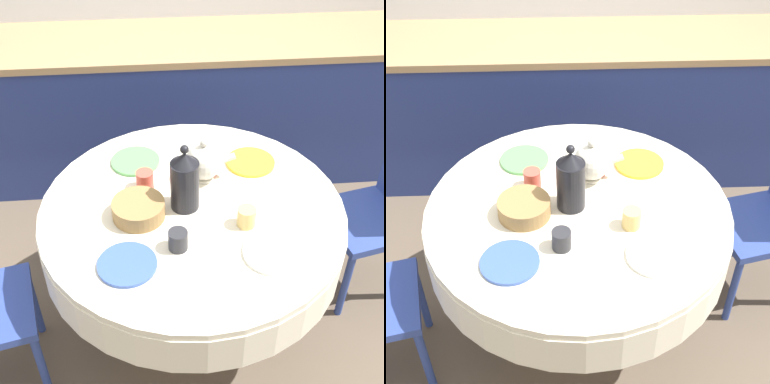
# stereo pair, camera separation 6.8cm
# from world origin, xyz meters

# --- Properties ---
(ground_plane) EXTENTS (12.00, 12.00, 0.00)m
(ground_plane) POSITION_xyz_m (0.00, 0.00, 0.00)
(ground_plane) COLOR brown
(kitchen_counter) EXTENTS (3.24, 0.64, 0.91)m
(kitchen_counter) POSITION_xyz_m (0.00, 1.31, 0.46)
(kitchen_counter) COLOR navy
(kitchen_counter) RESTS_ON ground_plane
(dining_table) EXTENTS (1.26, 1.26, 0.76)m
(dining_table) POSITION_xyz_m (0.00, 0.00, 0.63)
(dining_table) COLOR tan
(dining_table) RESTS_ON ground_plane
(plate_near_left) EXTENTS (0.22, 0.22, 0.01)m
(plate_near_left) POSITION_xyz_m (-0.26, -0.30, 0.77)
(plate_near_left) COLOR #3856AD
(plate_near_left) RESTS_ON dining_table
(cup_near_left) EXTENTS (0.07, 0.07, 0.08)m
(cup_near_left) POSITION_xyz_m (-0.07, -0.23, 0.80)
(cup_near_left) COLOR #28282D
(cup_near_left) RESTS_ON dining_table
(plate_near_right) EXTENTS (0.22, 0.22, 0.01)m
(plate_near_right) POSITION_xyz_m (0.27, -0.29, 0.77)
(plate_near_right) COLOR white
(plate_near_right) RESTS_ON dining_table
(cup_near_right) EXTENTS (0.07, 0.07, 0.08)m
(cup_near_right) POSITION_xyz_m (0.20, -0.12, 0.80)
(cup_near_right) COLOR #DBB766
(cup_near_right) RESTS_ON dining_table
(plate_far_left) EXTENTS (0.22, 0.22, 0.01)m
(plate_far_left) POSITION_xyz_m (-0.23, 0.33, 0.77)
(plate_far_left) COLOR #5BA85B
(plate_far_left) RESTS_ON dining_table
(cup_far_left) EXTENTS (0.07, 0.07, 0.08)m
(cup_far_left) POSITION_xyz_m (-0.19, 0.14, 0.80)
(cup_far_left) COLOR #CC4C3D
(cup_far_left) RESTS_ON dining_table
(plate_far_right) EXTENTS (0.22, 0.22, 0.01)m
(plate_far_right) POSITION_xyz_m (0.29, 0.28, 0.77)
(plate_far_right) COLOR yellow
(plate_far_right) RESTS_ON dining_table
(cup_far_right) EXTENTS (0.07, 0.07, 0.08)m
(cup_far_right) POSITION_xyz_m (0.09, 0.22, 0.80)
(cup_far_right) COLOR #CC4C3D
(cup_far_right) RESTS_ON dining_table
(coffee_carafe) EXTENTS (0.12, 0.12, 0.30)m
(coffee_carafe) POSITION_xyz_m (-0.03, 0.01, 0.89)
(coffee_carafe) COLOR black
(coffee_carafe) RESTS_ON dining_table
(teapot) EXTENTS (0.22, 0.16, 0.20)m
(teapot) POSITION_xyz_m (0.07, 0.19, 0.85)
(teapot) COLOR silver
(teapot) RESTS_ON dining_table
(bread_basket) EXTENTS (0.21, 0.21, 0.07)m
(bread_basket) POSITION_xyz_m (-0.22, -0.04, 0.79)
(bread_basket) COLOR olive
(bread_basket) RESTS_ON dining_table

